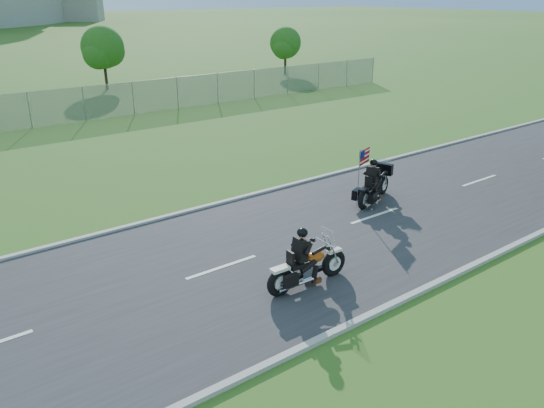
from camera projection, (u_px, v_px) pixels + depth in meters
ground at (280, 249)px, 15.55m from camera, size 420.00×420.00×0.00m
road at (280, 248)px, 15.54m from camera, size 120.00×8.00×0.04m
curb_north at (210, 206)px, 18.55m from camera, size 120.00×0.18×0.12m
curb_south at (384, 309)px, 12.51m from camera, size 120.00×0.18×0.12m
tree_fence_near at (103, 49)px, 40.18m from camera, size 3.52×3.28×4.75m
tree_fence_far at (286, 44)px, 47.66m from camera, size 3.08×2.87×4.20m
motorcycle_lead at (307, 268)px, 13.38m from camera, size 2.50×0.61×1.68m
motorcycle_follow at (374, 187)px, 18.83m from camera, size 2.36×1.21×2.05m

